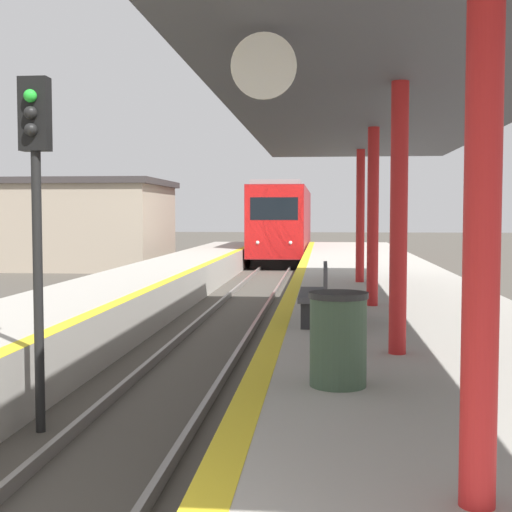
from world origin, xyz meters
TOP-DOWN VIEW (x-y plane):
  - train at (0.00, 38.91)m, footprint 2.83×16.46m
  - signal_near at (-1.20, 5.73)m, footprint 0.36×0.31m
  - station_canopy at (3.25, 8.36)m, footprint 4.75×18.44m
  - trash_bin at (2.49, 4.34)m, footprint 0.60×0.60m
  - bench at (2.25, 8.49)m, footprint 0.44×1.70m
  - station_building at (-10.28, 32.16)m, footprint 9.46×7.46m

SIDE VIEW (x-z plane):
  - trash_bin at x=2.49m, z-range 1.02..1.97m
  - bench at x=2.25m, z-range 1.05..1.97m
  - station_building at x=-10.28m, z-range 0.01..4.42m
  - train at x=0.00m, z-range 0.04..4.40m
  - signal_near at x=-1.20m, z-range 0.88..5.30m
  - station_canopy at x=3.25m, z-range 2.62..6.15m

